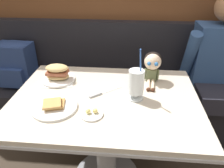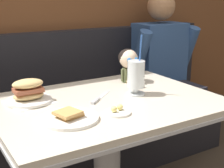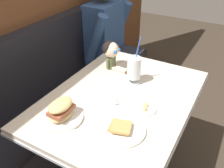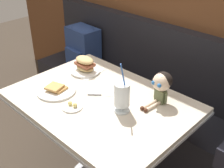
{
  "view_description": "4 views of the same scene",
  "coord_description": "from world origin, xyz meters",
  "px_view_note": "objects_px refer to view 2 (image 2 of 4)",
  "views": [
    {
      "loc": [
        0.14,
        -0.88,
        1.44
      ],
      "look_at": [
        0.04,
        0.16,
        0.84
      ],
      "focal_mm": 34.53,
      "sensor_mm": 36.0,
      "label": 1
    },
    {
      "loc": [
        -0.76,
        -1.13,
        1.26
      ],
      "look_at": [
        0.08,
        0.26,
        0.79
      ],
      "focal_mm": 51.96,
      "sensor_mm": 36.0,
      "label": 2
    },
    {
      "loc": [
        -1.07,
        -0.37,
        1.6
      ],
      "look_at": [
        0.03,
        0.26,
        0.79
      ],
      "focal_mm": 39.36,
      "sensor_mm": 36.0,
      "label": 3
    },
    {
      "loc": [
        1.08,
        -0.83,
        1.71
      ],
      "look_at": [
        0.06,
        0.22,
        0.85
      ],
      "focal_mm": 45.96,
      "sensor_mm": 36.0,
      "label": 4
    }
  ],
  "objects_px": {
    "toast_plate": "(69,117)",
    "sandwich_plate": "(28,93)",
    "milkshake_glass": "(136,76)",
    "diner_patron": "(162,61)",
    "seated_doll": "(129,61)",
    "butter_saucer": "(117,111)",
    "butter_knife": "(98,99)"
  },
  "relations": [
    {
      "from": "butter_saucer",
      "to": "seated_doll",
      "type": "relative_size",
      "value": 0.54
    },
    {
      "from": "diner_patron",
      "to": "butter_knife",
      "type": "bearing_deg",
      "value": -147.59
    },
    {
      "from": "seated_doll",
      "to": "diner_patron",
      "type": "bearing_deg",
      "value": 32.42
    },
    {
      "from": "toast_plate",
      "to": "sandwich_plate",
      "type": "xyz_separation_m",
      "value": [
        -0.07,
        0.31,
        0.03
      ]
    },
    {
      "from": "sandwich_plate",
      "to": "butter_knife",
      "type": "bearing_deg",
      "value": -25.47
    },
    {
      "from": "sandwich_plate",
      "to": "toast_plate",
      "type": "bearing_deg",
      "value": -76.59
    },
    {
      "from": "butter_knife",
      "to": "diner_patron",
      "type": "height_order",
      "value": "diner_patron"
    },
    {
      "from": "butter_knife",
      "to": "diner_patron",
      "type": "bearing_deg",
      "value": 32.41
    },
    {
      "from": "toast_plate",
      "to": "butter_saucer",
      "type": "height_order",
      "value": "toast_plate"
    },
    {
      "from": "milkshake_glass",
      "to": "diner_patron",
      "type": "relative_size",
      "value": 0.39
    },
    {
      "from": "milkshake_glass",
      "to": "butter_knife",
      "type": "height_order",
      "value": "milkshake_glass"
    },
    {
      "from": "milkshake_glass",
      "to": "seated_doll",
      "type": "xyz_separation_m",
      "value": [
        0.11,
        0.23,
        0.03
      ]
    },
    {
      "from": "butter_saucer",
      "to": "butter_knife",
      "type": "distance_m",
      "value": 0.21
    },
    {
      "from": "milkshake_glass",
      "to": "sandwich_plate",
      "type": "distance_m",
      "value": 0.55
    },
    {
      "from": "seated_doll",
      "to": "sandwich_plate",
      "type": "bearing_deg",
      "value": -174.77
    },
    {
      "from": "sandwich_plate",
      "to": "butter_knife",
      "type": "distance_m",
      "value": 0.34
    },
    {
      "from": "butter_saucer",
      "to": "butter_knife",
      "type": "xyz_separation_m",
      "value": [
        0.02,
        0.21,
        -0.0
      ]
    },
    {
      "from": "toast_plate",
      "to": "milkshake_glass",
      "type": "distance_m",
      "value": 0.47
    },
    {
      "from": "toast_plate",
      "to": "milkshake_glass",
      "type": "height_order",
      "value": "milkshake_glass"
    },
    {
      "from": "sandwich_plate",
      "to": "diner_patron",
      "type": "xyz_separation_m",
      "value": [
        1.17,
        0.41,
        -0.04
      ]
    },
    {
      "from": "seated_doll",
      "to": "toast_plate",
      "type": "bearing_deg",
      "value": -146.11
    },
    {
      "from": "butter_saucer",
      "to": "diner_patron",
      "type": "height_order",
      "value": "diner_patron"
    },
    {
      "from": "seated_doll",
      "to": "milkshake_glass",
      "type": "bearing_deg",
      "value": -114.99
    },
    {
      "from": "butter_saucer",
      "to": "milkshake_glass",
      "type": "bearing_deg",
      "value": 38.36
    },
    {
      "from": "milkshake_glass",
      "to": "butter_saucer",
      "type": "relative_size",
      "value": 2.62
    },
    {
      "from": "butter_knife",
      "to": "butter_saucer",
      "type": "bearing_deg",
      "value": -94.49
    },
    {
      "from": "toast_plate",
      "to": "seated_doll",
      "type": "bearing_deg",
      "value": 33.89
    },
    {
      "from": "butter_saucer",
      "to": "butter_knife",
      "type": "bearing_deg",
      "value": 85.51
    },
    {
      "from": "milkshake_glass",
      "to": "seated_doll",
      "type": "bearing_deg",
      "value": 65.01
    },
    {
      "from": "milkshake_glass",
      "to": "sandwich_plate",
      "type": "bearing_deg",
      "value": 161.65
    },
    {
      "from": "milkshake_glass",
      "to": "diner_patron",
      "type": "bearing_deg",
      "value": 41.31
    },
    {
      "from": "toast_plate",
      "to": "diner_patron",
      "type": "height_order",
      "value": "diner_patron"
    }
  ]
}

